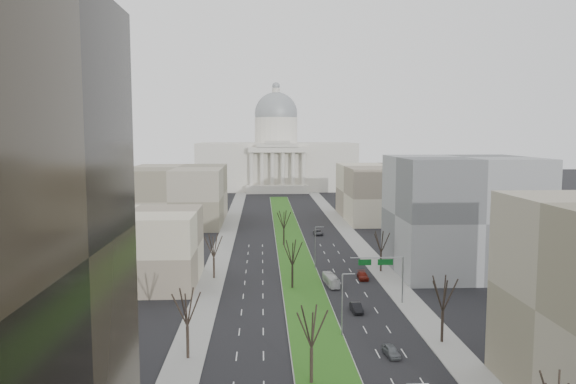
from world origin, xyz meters
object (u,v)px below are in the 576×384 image
object	(u,v)px
car_red	(363,276)
box_van	(331,280)
car_grey_near	(391,351)
car_black	(356,308)
car_grey_far	(318,232)

from	to	relation	value
car_red	box_van	bearing A→B (deg)	-146.58
car_grey_near	car_black	size ratio (longest dim) A/B	0.90
car_grey_near	car_red	world-z (taller)	car_red
car_grey_near	car_grey_far	distance (m)	87.75
car_grey_far	car_black	bearing A→B (deg)	-90.88
car_black	car_grey_near	bearing A→B (deg)	-88.07
car_grey_far	box_van	world-z (taller)	box_van
car_grey_far	box_van	xyz separation A→B (m)	(-2.88, -53.42, 0.33)
car_grey_far	box_van	bearing A→B (deg)	-93.35
car_black	car_red	distance (m)	20.89
box_van	car_grey_near	bearing A→B (deg)	-90.54
car_black	car_grey_far	world-z (taller)	car_black
car_grey_near	car_grey_far	xyz separation A→B (m)	(-0.74, 87.75, 0.04)
car_grey_near	car_grey_far	size ratio (longest dim) A/B	0.77
box_van	car_black	bearing A→B (deg)	-89.03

